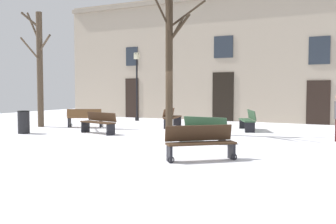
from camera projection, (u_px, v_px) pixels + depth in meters
ground_plane at (149, 136)px, 14.58m from camera, size 32.98×32.98×0.00m
building_facade at (220, 56)px, 21.75m from camera, size 20.62×0.60×7.21m
tree_left_of_center at (39, 66)px, 18.11m from camera, size 1.93×1.92×5.50m
tree_right_of_center at (170, 59)px, 15.34m from camera, size 1.83×1.79×5.93m
streetlamp at (137, 79)px, 21.67m from camera, size 0.30×0.30×3.89m
litter_bin at (24, 122)px, 15.47m from camera, size 0.49×0.49×0.92m
bench_back_to_back_left at (200, 142)px, 9.64m from camera, size 1.62×1.49×0.88m
bench_far_corner at (99, 122)px, 15.40m from camera, size 1.78×0.87×0.86m
bench_facing_shops at (248, 120)px, 16.58m from camera, size 1.15×1.79×0.88m
bench_near_center_tree at (172, 117)px, 18.01m from camera, size 0.83×1.91×0.88m
bench_near_lamp at (203, 130)px, 12.88m from camera, size 1.67×0.69×0.85m
bench_back_to_back_right at (85, 118)px, 17.98m from camera, size 1.66×1.14×0.87m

